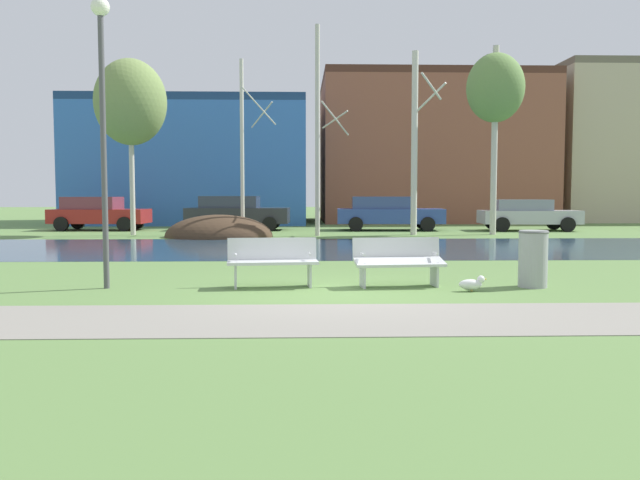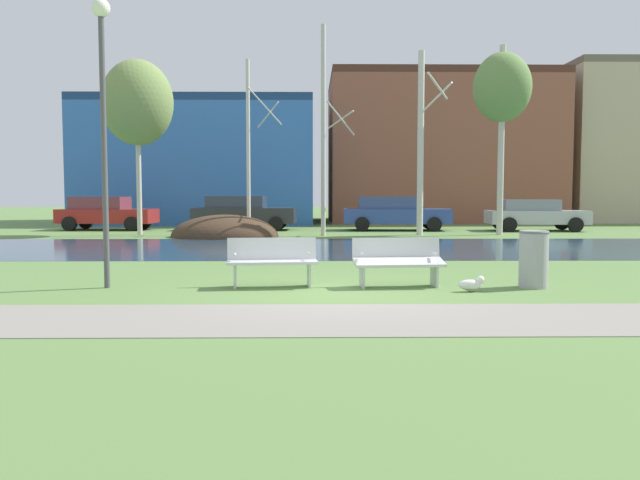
{
  "view_description": "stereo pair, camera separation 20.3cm",
  "coord_description": "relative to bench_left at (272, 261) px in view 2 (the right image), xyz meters",
  "views": [
    {
      "loc": [
        -0.64,
        -10.79,
        1.67
      ],
      "look_at": [
        -0.27,
        1.26,
        0.8
      ],
      "focal_mm": 36.41,
      "sensor_mm": 36.0,
      "label": 1
    },
    {
      "loc": [
        -0.43,
        -10.79,
        1.67
      ],
      "look_at": [
        -0.27,
        1.26,
        0.8
      ],
      "focal_mm": 36.41,
      "sensor_mm": 36.0,
      "label": 2
    }
  ],
  "objects": [
    {
      "name": "soil_mound",
      "position": [
        -2.64,
        13.44,
        -0.47
      ],
      "size": [
        4.13,
        3.31,
        1.72
      ],
      "primitive_type": "ellipsoid",
      "color": "#423021",
      "rests_on": "ground"
    },
    {
      "name": "birch_center",
      "position": [
        5.1,
        14.49,
        3.29
      ],
      "size": [
        1.38,
        2.27,
        7.3
      ],
      "color": "beige",
      "rests_on": "ground"
    },
    {
      "name": "building_brick_low",
      "position": [
        8.3,
        27.83,
        3.78
      ],
      "size": [
        12.93,
        9.06,
        8.5
      ],
      "color": "brown",
      "rests_on": "ground"
    },
    {
      "name": "ground_plane",
      "position": [
        1.13,
        9.28,
        -0.47
      ],
      "size": [
        120.0,
        120.0,
        0.0
      ],
      "primitive_type": "plane",
      "color": "#5B7F42"
    },
    {
      "name": "paved_path_strip",
      "position": [
        1.13,
        -3.01,
        -0.47
      ],
      "size": [
        60.0,
        2.23,
        0.01
      ],
      "primitive_type": "cube",
      "color": "gray",
      "rests_on": "ground"
    },
    {
      "name": "river_band",
      "position": [
        1.13,
        8.33,
        -0.47
      ],
      "size": [
        80.0,
        7.81,
        0.01
      ],
      "primitive_type": "cube",
      "color": "#284256",
      "rests_on": "ground"
    },
    {
      "name": "bench_right",
      "position": [
        2.25,
        0.0,
        0.0
      ],
      "size": [
        1.64,
        0.69,
        0.87
      ],
      "color": "silver",
      "rests_on": "ground"
    },
    {
      "name": "seagull",
      "position": [
        3.42,
        -0.64,
        -0.34
      ],
      "size": [
        0.48,
        0.18,
        0.27
      ],
      "color": "white",
      "rests_on": "ground"
    },
    {
      "name": "birch_left",
      "position": [
        -1.81,
        15.02,
        3.16
      ],
      "size": [
        1.47,
        2.63,
        7.06
      ],
      "color": "beige",
      "rests_on": "ground"
    },
    {
      "name": "birch_center_left",
      "position": [
        1.2,
        13.95,
        3.64
      ],
      "size": [
        1.32,
        2.4,
        8.17
      ],
      "color": "beige",
      "rests_on": "ground"
    },
    {
      "name": "parked_van_nearest_red",
      "position": [
        -8.73,
        18.31,
        0.32
      ],
      "size": [
        4.36,
        2.24,
        1.52
      ],
      "color": "maroon",
      "rests_on": "ground"
    },
    {
      "name": "trash_bin",
      "position": [
        4.63,
        -0.15,
        0.05
      ],
      "size": [
        0.53,
        0.53,
        1.01
      ],
      "color": "#999B9E",
      "rests_on": "ground"
    },
    {
      "name": "parked_hatch_third_blue",
      "position": [
        4.46,
        17.8,
        0.33
      ],
      "size": [
        4.88,
        2.29,
        1.53
      ],
      "color": "#2D4793",
      "rests_on": "ground"
    },
    {
      "name": "building_blue_store",
      "position": [
        -5.52,
        26.53,
        2.91
      ],
      "size": [
        12.59,
        9.96,
        6.77
      ],
      "color": "#3870C6",
      "rests_on": "ground"
    },
    {
      "name": "parked_wagon_fourth_silver",
      "position": [
        10.66,
        17.28,
        0.28
      ],
      "size": [
        4.38,
        2.23,
        1.4
      ],
      "color": "#B2B5BC",
      "rests_on": "ground"
    },
    {
      "name": "bench_left",
      "position": [
        0.0,
        0.0,
        0.0
      ],
      "size": [
        1.64,
        0.69,
        0.87
      ],
      "color": "silver",
      "rests_on": "ground"
    },
    {
      "name": "birch_center_right",
      "position": [
        8.33,
        14.63,
        5.36
      ],
      "size": [
        2.3,
        2.3,
        7.57
      ],
      "color": "beige",
      "rests_on": "ground"
    },
    {
      "name": "streetlamp",
      "position": [
        -2.92,
        -0.08,
        2.91
      ],
      "size": [
        0.32,
        0.32,
        5.01
      ],
      "color": "#4C4C51",
      "rests_on": "ground"
    },
    {
      "name": "birch_far_left",
      "position": [
        -6.23,
        14.72,
        4.79
      ],
      "size": [
        2.83,
        2.83,
        6.99
      ],
      "color": "beige",
      "rests_on": "ground"
    },
    {
      "name": "parked_sedan_second_dark",
      "position": [
        -2.45,
        18.22,
        0.34
      ],
      "size": [
        4.73,
        2.25,
        1.55
      ],
      "color": "#282B30",
      "rests_on": "ground"
    }
  ]
}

